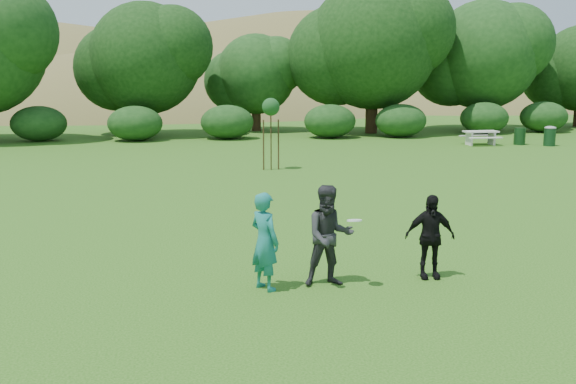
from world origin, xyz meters
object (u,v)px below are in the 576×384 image
Objects in this scene: player_grey at (329,236)px; player_black at (430,236)px; trash_can_lidded at (550,136)px; sapling at (271,109)px; picnic_table at (481,135)px; player_teal at (265,241)px; trash_can_near at (520,136)px.

player_black is at bearing 3.41° from player_grey.
player_black is at bearing -127.18° from trash_can_lidded.
player_black reaches higher than trash_can_lidded.
player_grey is 26.08m from trash_can_lidded.
sapling is 2.71× the size of trash_can_lidded.
sapling is (-0.82, 14.05, 1.62)m from player_black.
player_grey is 1.97m from player_black.
player_black is 23.78m from picnic_table.
sapling is 16.89m from trash_can_lidded.
trash_can_lidded is (16.94, 19.83, -0.39)m from player_grey.
player_teal is 0.62× the size of sapling.
player_teal is at bearing -178.65° from player_grey.
sapling is (-14.56, -6.53, 1.97)m from trash_can_near.
sapling is at bearing -42.23° from player_teal.
sapling reaches higher than player_grey.
player_teal reaches higher than trash_can_near.
player_teal is at bearing -99.35° from sapling.
player_teal is 14.42m from sapling.
player_grey is at bearing -94.64° from sapling.
player_black is (3.15, 0.09, -0.08)m from player_teal.
player_grey is 0.65× the size of sapling.
trash_can_lidded is at bearing 59.89° from player_black.
sapling reaches higher than trash_can_near.
trash_can_near is at bearing 145.69° from trash_can_lidded.
picnic_table is at bearing 28.47° from sapling.
trash_can_near is at bearing 53.74° from player_grey.
trash_can_near is at bearing 63.35° from player_black.
player_black is at bearing -123.72° from trash_can_near.
picnic_table is (12.39, 6.72, -1.90)m from sapling.
trash_can_near is 0.50× the size of picnic_table.
sapling is (2.33, 14.14, 1.53)m from player_teal.
player_black is at bearing -121.21° from player_teal.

